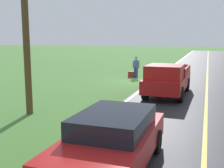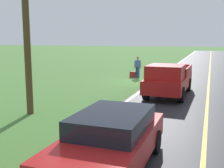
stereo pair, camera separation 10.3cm
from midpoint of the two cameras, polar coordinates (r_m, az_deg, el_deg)
The scene contains 9 objects.
ground_plane at distance 21.14m, azimuth 5.61°, elevation 0.50°, with size 200.00×200.00×0.00m, color #4C7F38.
road_surface at distance 20.59m, azimuth 18.70°, elevation -0.18°, with size 8.21×120.00×0.00m, color #28282D.
lane_edge_line at distance 20.96m, azimuth 7.93°, elevation 0.39°, with size 0.16×117.60×0.00m, color silver.
lane_centre_line at distance 20.59m, azimuth 18.70°, elevation -0.17°, with size 0.14×117.60×0.00m, color gold.
hitchhiker_walking at distance 23.20m, azimuth 4.83°, elevation 3.72°, with size 0.62×0.52×1.75m.
suitcase_carried at distance 23.33m, azimuth 3.76°, elevation 1.95°, with size 0.20×0.46×0.50m, color maroon.
pickup_truck_passing at distance 15.99m, azimuth 11.05°, elevation 1.06°, with size 2.21×5.45×1.82m.
sedan_ahead_same_lane at distance 6.95m, azimuth -0.41°, elevation -11.26°, with size 1.94×4.41×1.41m.
utility_pole_roadside at distance 12.20m, azimuth -17.52°, elevation 12.00°, with size 0.28×0.28×7.74m, color brown.
Camera 1 is at (-4.74, 20.36, 3.18)m, focal length 44.74 mm.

